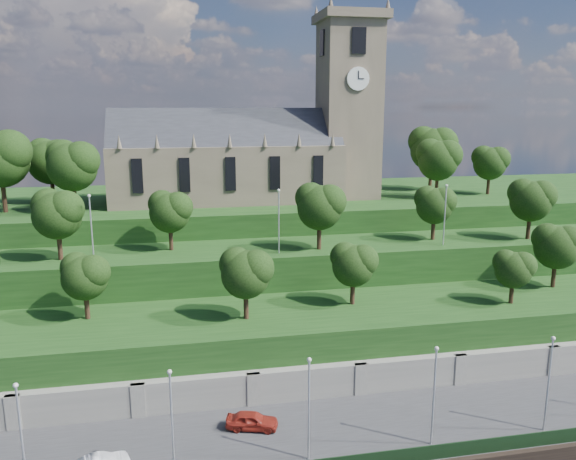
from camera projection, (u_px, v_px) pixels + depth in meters
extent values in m
cube|color=#2D2D30|center=(322.00, 441.00, 46.61)|extent=(160.00, 12.00, 2.00)
cube|color=slate|center=(306.00, 390.00, 52.04)|extent=(160.00, 2.00, 5.00)
cube|color=slate|center=(15.00, 423.00, 46.55)|extent=(1.20, 0.60, 5.00)
cube|color=slate|center=(139.00, 411.00, 48.44)|extent=(1.20, 0.60, 5.00)
cube|color=slate|center=(254.00, 399.00, 50.33)|extent=(1.20, 0.60, 5.00)
cube|color=slate|center=(360.00, 389.00, 52.22)|extent=(1.20, 0.60, 5.00)
cube|color=slate|center=(459.00, 379.00, 54.11)|extent=(1.20, 0.60, 5.00)
cube|color=slate|center=(552.00, 370.00, 56.00)|extent=(1.20, 0.60, 5.00)
cube|color=#163612|center=(293.00, 348.00, 57.47)|extent=(160.00, 12.00, 8.00)
cube|color=#163612|center=(275.00, 295.00, 67.59)|extent=(160.00, 10.00, 12.00)
cube|color=#163612|center=(252.00, 243.00, 87.39)|extent=(160.00, 32.00, 15.00)
cube|color=brown|center=(226.00, 173.00, 80.34)|extent=(32.00, 12.00, 8.00)
cube|color=#24252C|center=(226.00, 144.00, 79.48)|extent=(32.00, 10.18, 10.18)
cone|color=brown|center=(119.00, 142.00, 70.90)|extent=(0.70, 0.70, 1.80)
cone|color=brown|center=(157.00, 141.00, 71.78)|extent=(0.70, 0.70, 1.80)
cone|color=brown|center=(194.00, 141.00, 72.66)|extent=(0.70, 0.70, 1.80)
cone|color=brown|center=(230.00, 140.00, 73.54)|extent=(0.70, 0.70, 1.80)
cone|color=brown|center=(265.00, 140.00, 74.42)|extent=(0.70, 0.70, 1.80)
cone|color=brown|center=(299.00, 140.00, 75.30)|extent=(0.70, 0.70, 1.80)
cone|color=brown|center=(333.00, 139.00, 76.19)|extent=(0.70, 0.70, 1.80)
cube|color=black|center=(137.00, 176.00, 72.14)|extent=(1.40, 0.25, 4.50)
cube|color=black|center=(185.00, 175.00, 73.27)|extent=(1.40, 0.25, 4.50)
cube|color=black|center=(230.00, 174.00, 74.41)|extent=(1.40, 0.25, 4.50)
cube|color=black|center=(275.00, 173.00, 75.54)|extent=(1.40, 0.25, 4.50)
cube|color=black|center=(318.00, 172.00, 76.67)|extent=(1.40, 0.25, 4.50)
cube|color=brown|center=(348.00, 112.00, 81.92)|extent=(8.00, 8.00, 25.00)
cube|color=brown|center=(351.00, 17.00, 79.12)|extent=(9.20, 9.20, 1.20)
cone|color=brown|center=(331.00, 2.00, 74.27)|extent=(0.80, 0.80, 1.60)
cone|color=brown|center=(316.00, 12.00, 81.94)|extent=(0.80, 0.80, 1.60)
cone|color=brown|center=(388.00, 4.00, 75.78)|extent=(0.80, 0.80, 1.60)
cone|color=brown|center=(368.00, 14.00, 83.45)|extent=(0.80, 0.80, 1.60)
cube|color=black|center=(359.00, 41.00, 75.98)|extent=(2.00, 0.25, 3.50)
cube|color=black|center=(342.00, 47.00, 83.80)|extent=(2.00, 0.25, 3.50)
cube|color=black|center=(322.00, 43.00, 79.12)|extent=(0.25, 2.00, 3.50)
cube|color=black|center=(377.00, 44.00, 80.66)|extent=(0.25, 2.00, 3.50)
cylinder|color=white|center=(358.00, 79.00, 77.01)|extent=(3.20, 0.30, 3.20)
cylinder|color=white|center=(376.00, 80.00, 81.74)|extent=(0.30, 3.20, 3.20)
cube|color=black|center=(359.00, 75.00, 76.73)|extent=(0.12, 0.05, 1.10)
cube|color=black|center=(361.00, 79.00, 76.91)|extent=(0.80, 0.05, 0.12)
cylinder|color=black|center=(87.00, 305.00, 54.44)|extent=(0.49, 0.49, 2.83)
sphere|color=black|center=(85.00, 278.00, 53.85)|extent=(4.40, 4.40, 4.40)
sphere|color=black|center=(93.00, 272.00, 53.46)|extent=(3.30, 3.30, 3.30)
sphere|color=black|center=(76.00, 268.00, 54.05)|extent=(3.08, 3.08, 3.08)
cylinder|color=black|center=(246.00, 304.00, 54.41)|extent=(0.50, 0.50, 3.05)
sphere|color=black|center=(246.00, 274.00, 53.78)|extent=(4.74, 4.74, 4.74)
sphere|color=black|center=(256.00, 268.00, 53.35)|extent=(3.55, 3.55, 3.55)
sphere|color=black|center=(236.00, 264.00, 53.99)|extent=(3.32, 3.32, 3.32)
cylinder|color=black|center=(353.00, 291.00, 58.51)|extent=(0.49, 0.49, 2.82)
sphere|color=black|center=(353.00, 266.00, 57.92)|extent=(4.39, 4.39, 4.39)
sphere|color=black|center=(363.00, 260.00, 57.53)|extent=(3.30, 3.30, 3.30)
sphere|color=black|center=(345.00, 257.00, 58.12)|extent=(3.08, 3.08, 3.08)
cylinder|color=black|center=(512.00, 292.00, 58.78)|extent=(0.47, 0.47, 2.45)
sphere|color=black|center=(513.00, 270.00, 58.27)|extent=(3.82, 3.82, 3.82)
sphere|color=black|center=(523.00, 265.00, 57.93)|extent=(2.86, 2.86, 2.86)
sphere|color=black|center=(506.00, 262.00, 58.44)|extent=(2.67, 2.67, 2.67)
cylinder|color=black|center=(554.00, 274.00, 64.02)|extent=(0.50, 0.50, 3.17)
sphere|color=black|center=(557.00, 248.00, 63.36)|extent=(4.93, 4.93, 4.93)
sphere|color=black|center=(568.00, 242.00, 62.92)|extent=(3.70, 3.70, 3.70)
sphere|color=black|center=(547.00, 238.00, 63.58)|extent=(3.45, 3.45, 3.45)
cylinder|color=black|center=(60.00, 245.00, 60.51)|extent=(0.51, 0.51, 3.33)
sphere|color=black|center=(57.00, 215.00, 59.82)|extent=(5.18, 5.18, 5.18)
sphere|color=black|center=(66.00, 209.00, 59.35)|extent=(3.88, 3.88, 3.88)
sphere|color=black|center=(48.00, 205.00, 60.05)|extent=(3.63, 3.63, 3.63)
cylinder|color=black|center=(171.00, 237.00, 64.68)|extent=(0.49, 0.49, 2.99)
sphere|color=black|center=(170.00, 213.00, 64.07)|extent=(4.65, 4.65, 4.65)
sphere|color=black|center=(178.00, 207.00, 63.65)|extent=(3.48, 3.48, 3.48)
sphere|color=black|center=(162.00, 204.00, 64.27)|extent=(3.25, 3.25, 3.25)
cylinder|color=black|center=(319.00, 235.00, 64.96)|extent=(0.51, 0.51, 3.34)
sphere|color=black|center=(320.00, 208.00, 64.27)|extent=(5.20, 5.20, 5.20)
sphere|color=black|center=(330.00, 201.00, 63.80)|extent=(3.90, 3.90, 3.90)
sphere|color=black|center=(311.00, 198.00, 64.50)|extent=(3.64, 3.64, 3.64)
cylinder|color=black|center=(433.00, 228.00, 69.78)|extent=(0.49, 0.49, 2.90)
sphere|color=black|center=(434.00, 206.00, 69.18)|extent=(4.51, 4.51, 4.51)
sphere|color=black|center=(443.00, 201.00, 68.78)|extent=(3.38, 3.38, 3.38)
sphere|color=black|center=(427.00, 198.00, 69.38)|extent=(3.16, 3.16, 3.16)
cylinder|color=black|center=(529.00, 226.00, 70.07)|extent=(0.50, 0.50, 3.26)
sphere|color=black|center=(531.00, 201.00, 69.39)|extent=(5.07, 5.07, 5.07)
sphere|color=black|center=(541.00, 196.00, 68.94)|extent=(3.80, 3.80, 3.80)
sphere|color=black|center=(522.00, 193.00, 69.62)|extent=(3.55, 3.55, 3.55)
cylinder|color=black|center=(4.00, 194.00, 71.44)|extent=(0.56, 0.56, 4.60)
sphere|color=black|center=(0.00, 159.00, 70.49)|extent=(7.16, 7.16, 7.16)
sphere|color=black|center=(10.00, 151.00, 69.84)|extent=(5.37, 5.37, 5.37)
cylinder|color=black|center=(53.00, 189.00, 78.15)|extent=(0.53, 0.53, 3.90)
sphere|color=black|center=(50.00, 162.00, 77.34)|extent=(6.06, 6.06, 6.06)
sphere|color=black|center=(58.00, 156.00, 76.80)|extent=(4.55, 4.55, 4.55)
sphere|color=black|center=(43.00, 153.00, 77.61)|extent=(4.24, 4.24, 4.24)
cylinder|color=black|center=(75.00, 197.00, 71.27)|extent=(0.54, 0.54, 3.97)
sphere|color=black|center=(72.00, 167.00, 70.45)|extent=(6.18, 6.18, 6.18)
sphere|color=black|center=(81.00, 160.00, 69.89)|extent=(4.64, 4.64, 4.64)
sphere|color=black|center=(63.00, 157.00, 70.72)|extent=(4.33, 4.33, 4.33)
cylinder|color=black|center=(437.00, 185.00, 82.74)|extent=(0.53, 0.53, 3.75)
sphere|color=black|center=(438.00, 161.00, 81.97)|extent=(5.84, 5.84, 5.84)
sphere|color=black|center=(448.00, 155.00, 81.44)|extent=(4.38, 4.38, 4.38)
sphere|color=black|center=(430.00, 152.00, 82.22)|extent=(4.09, 4.09, 4.09)
cylinder|color=black|center=(430.00, 176.00, 90.85)|extent=(0.56, 0.56, 4.41)
sphere|color=black|center=(432.00, 150.00, 89.94)|extent=(6.86, 6.86, 6.86)
sphere|color=black|center=(442.00, 144.00, 89.32)|extent=(5.15, 5.15, 5.15)
sphere|color=black|center=(423.00, 141.00, 90.24)|extent=(4.80, 4.80, 4.80)
cylinder|color=black|center=(488.00, 184.00, 86.52)|extent=(0.50, 0.50, 3.22)
sphere|color=black|center=(490.00, 164.00, 85.85)|extent=(5.00, 5.00, 5.00)
sphere|color=black|center=(498.00, 159.00, 85.40)|extent=(3.75, 3.75, 3.75)
sphere|color=black|center=(483.00, 157.00, 86.07)|extent=(3.50, 3.50, 3.50)
cylinder|color=#B2B2B7|center=(22.00, 441.00, 38.03)|extent=(0.16, 0.16, 8.01)
sphere|color=silver|center=(16.00, 385.00, 37.15)|extent=(0.36, 0.36, 0.36)
cylinder|color=#B2B2B7|center=(172.00, 425.00, 39.92)|extent=(0.16, 0.16, 8.01)
sphere|color=silver|center=(170.00, 372.00, 39.04)|extent=(0.36, 0.36, 0.36)
cylinder|color=#B2B2B7|center=(309.00, 411.00, 41.81)|extent=(0.16, 0.16, 8.01)
sphere|color=silver|center=(309.00, 360.00, 40.93)|extent=(0.36, 0.36, 0.36)
cylinder|color=#B2B2B7|center=(434.00, 398.00, 43.70)|extent=(0.16, 0.16, 8.01)
sphere|color=silver|center=(437.00, 349.00, 42.82)|extent=(0.36, 0.36, 0.36)
cylinder|color=#B2B2B7|center=(548.00, 386.00, 45.59)|extent=(0.16, 0.16, 8.01)
sphere|color=silver|center=(553.00, 338.00, 44.70)|extent=(0.36, 0.36, 0.36)
cylinder|color=#B2B2B7|center=(92.00, 230.00, 58.89)|extent=(0.16, 0.16, 7.05)
sphere|color=silver|center=(89.00, 196.00, 58.11)|extent=(0.36, 0.36, 0.36)
cylinder|color=#B2B2B7|center=(279.00, 223.00, 62.67)|extent=(0.16, 0.16, 7.05)
sphere|color=silver|center=(279.00, 190.00, 61.89)|extent=(0.36, 0.36, 0.36)
cylinder|color=#B2B2B7|center=(445.00, 216.00, 66.45)|extent=(0.16, 0.16, 7.05)
sphere|color=silver|center=(447.00, 186.00, 65.67)|extent=(0.36, 0.36, 0.36)
imported|color=maroon|center=(252.00, 420.00, 46.53)|extent=(4.63, 2.82, 1.47)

